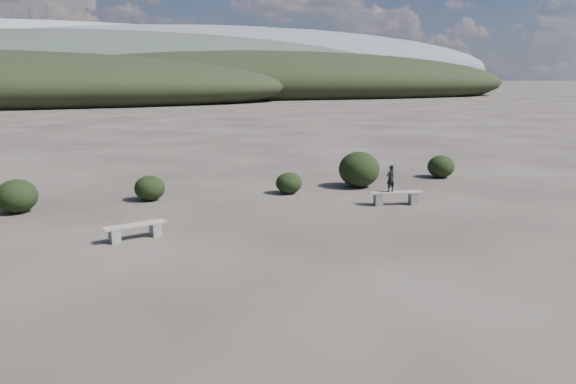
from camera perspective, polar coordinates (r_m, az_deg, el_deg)
name	(u,v)px	position (r m, az deg, el deg)	size (l,w,h in m)	color
ground	(356,263)	(13.58, 6.90, -7.21)	(1200.00, 1200.00, 0.00)	#2E2924
bench_left	(135,230)	(15.91, -15.25, -3.75)	(1.76, 0.80, 0.43)	gray
bench_right	(396,197)	(19.83, 10.90, -0.49)	(1.93, 0.81, 0.47)	gray
seated_person	(391,179)	(19.64, 10.38, 1.36)	(0.34, 0.22, 0.93)	black
shrub_a	(150,188)	(20.79, -13.87, 0.39)	(1.09, 1.09, 0.90)	black
shrub_c	(289,183)	(21.37, 0.09, 0.91)	(1.01, 1.01, 0.81)	black
shrub_d	(359,169)	(22.78, 7.23, 2.29)	(1.65, 1.65, 1.44)	black
shrub_e	(441,167)	(25.71, 15.28, 2.51)	(1.18, 1.18, 0.99)	black
shrub_f	(17,196)	(20.35, -25.84, -0.37)	(1.31, 1.31, 1.11)	black
mountain_ridges	(77,66)	(350.58, -20.62, 11.90)	(500.00, 400.00, 56.00)	black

